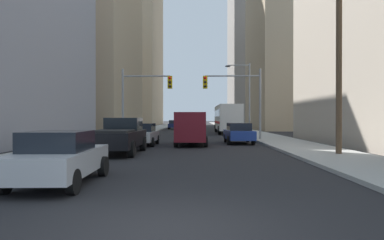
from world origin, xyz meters
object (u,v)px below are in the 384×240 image
(sedan_white, at_px, (142,134))
(sedan_navy, at_px, (174,125))
(traffic_signal_near_right, at_px, (235,92))
(sedan_blue, at_px, (239,133))
(sedan_silver, at_px, (60,157))
(traffic_signal_near_left, at_px, (144,92))
(sedan_beige, at_px, (193,128))
(cargo_van_maroon, at_px, (191,127))
(pickup_truck_black, at_px, (120,136))
(city_bus, at_px, (227,118))

(sedan_white, xyz_separation_m, sedan_navy, (-0.16, 34.27, 0.00))
(sedan_navy, relative_size, traffic_signal_near_right, 0.70)
(sedan_white, height_order, sedan_blue, same)
(sedan_silver, xyz_separation_m, sedan_white, (0.11, 13.77, 0.00))
(traffic_signal_near_left, bearing_deg, traffic_signal_near_right, 0.00)
(sedan_white, bearing_deg, sedan_silver, -90.47)
(sedan_beige, xyz_separation_m, traffic_signal_near_right, (3.61, -11.17, 3.32))
(sedan_blue, distance_m, sedan_navy, 33.10)
(cargo_van_maroon, bearing_deg, traffic_signal_near_left, 130.04)
(cargo_van_maroon, distance_m, traffic_signal_near_left, 6.83)
(pickup_truck_black, xyz_separation_m, cargo_van_maroon, (3.67, 5.65, 0.35))
(sedan_white, relative_size, traffic_signal_near_left, 0.71)
(sedan_white, distance_m, sedan_navy, 34.27)
(pickup_truck_black, bearing_deg, traffic_signal_near_left, 91.91)
(city_bus, relative_size, sedan_silver, 2.70)
(sedan_blue, xyz_separation_m, sedan_beige, (-3.55, 14.33, 0.00))
(pickup_truck_black, xyz_separation_m, sedan_blue, (7.16, 7.26, -0.16))
(city_bus, xyz_separation_m, traffic_signal_near_left, (-8.07, -13.38, 2.14))
(sedan_silver, xyz_separation_m, sedan_blue, (6.98, 15.69, 0.00))
(sedan_silver, bearing_deg, sedan_navy, 90.06)
(traffic_signal_near_left, bearing_deg, pickup_truck_black, -88.09)
(sedan_navy, bearing_deg, sedan_blue, -77.75)
(sedan_silver, height_order, sedan_navy, same)
(city_bus, distance_m, sedan_blue, 16.60)
(traffic_signal_near_left, bearing_deg, cargo_van_maroon, -49.96)
(sedan_blue, bearing_deg, sedan_navy, 102.25)
(sedan_white, height_order, sedan_beige, same)
(city_bus, height_order, sedan_blue, city_bus)
(sedan_silver, distance_m, sedan_navy, 48.03)
(sedan_white, relative_size, traffic_signal_near_right, 0.71)
(cargo_van_maroon, xyz_separation_m, sedan_navy, (-3.53, 33.96, -0.52))
(sedan_blue, height_order, traffic_signal_near_left, traffic_signal_near_left)
(cargo_van_maroon, bearing_deg, sedan_blue, 24.78)
(pickup_truck_black, xyz_separation_m, sedan_silver, (0.18, -8.43, -0.16))
(cargo_van_maroon, xyz_separation_m, traffic_signal_near_right, (3.54, 4.78, 2.81))
(sedan_white, bearing_deg, cargo_van_maroon, 5.24)
(traffic_signal_near_left, bearing_deg, sedan_navy, 89.05)
(sedan_navy, xyz_separation_m, traffic_signal_near_left, (-0.48, -29.18, 3.29))
(pickup_truck_black, xyz_separation_m, sedan_beige, (3.60, 21.59, -0.16))
(cargo_van_maroon, height_order, sedan_white, cargo_van_maroon)
(sedan_white, height_order, traffic_signal_near_left, traffic_signal_near_left)
(sedan_navy, distance_m, traffic_signal_near_right, 30.21)
(pickup_truck_black, relative_size, traffic_signal_near_right, 0.90)
(cargo_van_maroon, height_order, traffic_signal_near_left, traffic_signal_near_left)
(pickup_truck_black, relative_size, sedan_beige, 1.27)
(pickup_truck_black, height_order, sedan_blue, pickup_truck_black)
(cargo_van_maroon, bearing_deg, city_bus, 77.41)
(sedan_silver, bearing_deg, city_bus, 76.83)
(sedan_silver, relative_size, sedan_white, 1.00)
(sedan_blue, distance_m, traffic_signal_near_left, 8.79)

